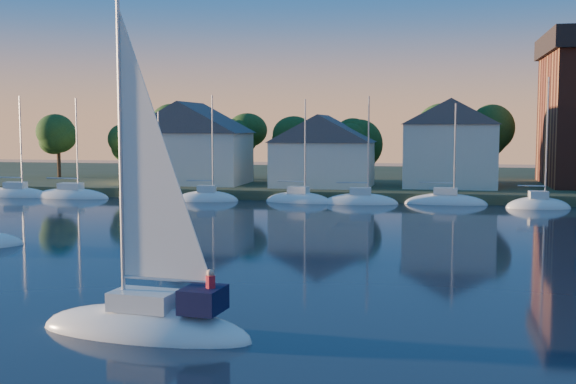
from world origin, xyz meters
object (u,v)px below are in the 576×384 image
(clubhouse_centre, at_px, (323,150))
(clubhouse_east, at_px, (450,142))
(clubhouse_west, at_px, (191,142))
(hero_sailboat, at_px, (148,320))

(clubhouse_centre, distance_m, clubhouse_east, 14.17)
(clubhouse_west, distance_m, clubhouse_centre, 16.05)
(clubhouse_east, bearing_deg, hero_sailboat, -101.68)
(clubhouse_west, bearing_deg, clubhouse_centre, -3.58)
(clubhouse_west, xyz_separation_m, clubhouse_centre, (16.00, -1.00, -0.80))
(clubhouse_west, height_order, clubhouse_centre, clubhouse_west)
(clubhouse_centre, bearing_deg, clubhouse_west, 176.42)
(clubhouse_centre, height_order, clubhouse_east, clubhouse_east)
(hero_sailboat, bearing_deg, clubhouse_east, -96.07)
(clubhouse_east, relative_size, hero_sailboat, 0.78)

